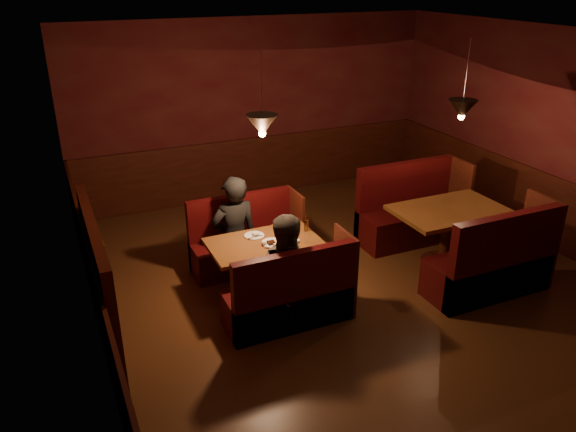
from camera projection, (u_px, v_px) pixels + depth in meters
name	position (u px, v px, depth m)	size (l,w,h in m)	color
room	(344.00, 214.00, 6.26)	(6.02, 7.02, 2.92)	#4C2E16
main_table	(266.00, 253.00, 6.51)	(1.27, 0.77, 0.89)	#573613
main_bench_far	(246.00, 245.00, 7.21)	(1.40, 0.50, 0.95)	black
main_bench_near	(292.00, 300.00, 6.00)	(1.40, 0.50, 0.95)	black
second_table	(448.00, 223.00, 7.15)	(1.39, 0.89, 0.79)	#573613
second_bench_far	(410.00, 215.00, 7.95)	(1.54, 0.58, 1.10)	black
second_bench_near	(494.00, 268.00, 6.56)	(1.54, 0.58, 1.10)	black
diner_a	(234.00, 213.00, 6.83)	(0.60, 0.39, 1.65)	black
diner_b	(291.00, 256.00, 5.88)	(0.77, 0.60, 1.59)	#36322B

